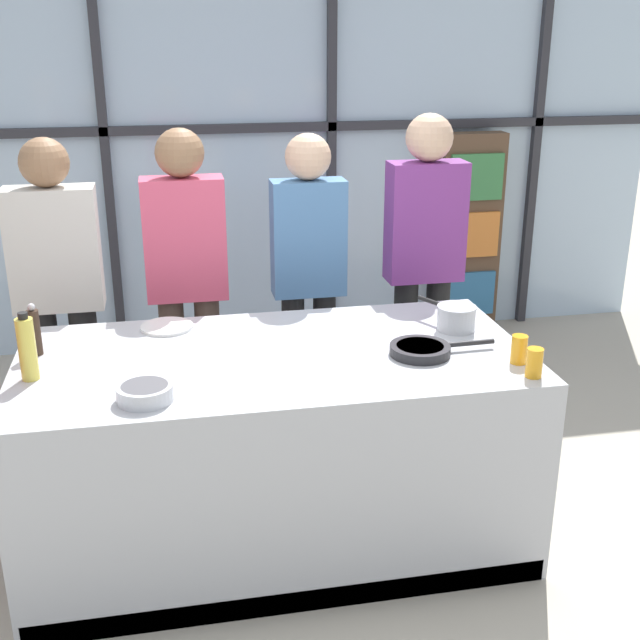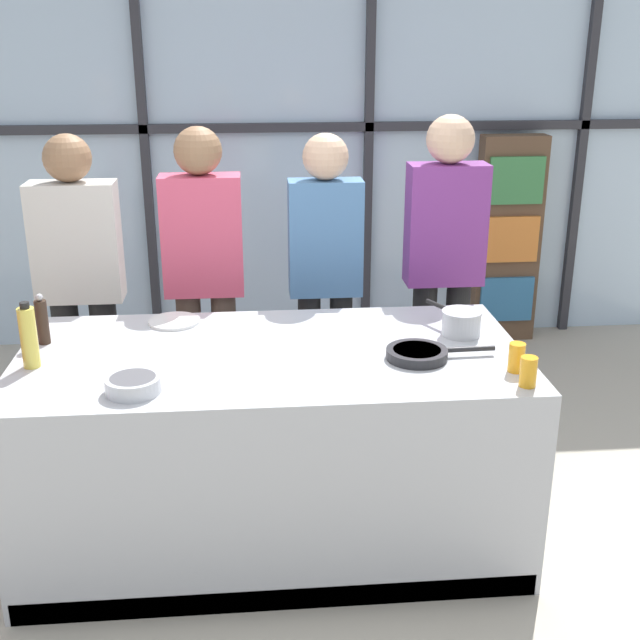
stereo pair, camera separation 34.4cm
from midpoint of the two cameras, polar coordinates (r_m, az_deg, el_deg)
ground_plane at (r=3.80m, az=-0.54°, el=-14.94°), size 18.00×18.00×0.00m
back_window_wall at (r=5.68m, az=-2.67°, el=12.18°), size 6.40×0.10×2.80m
bookshelf at (r=5.97m, az=14.82°, el=5.49°), size 0.46×0.19×1.49m
demo_island at (r=3.56m, az=-0.54°, el=-9.04°), size 2.12×1.06×0.90m
spectator_far_left at (r=4.27m, az=-14.52°, el=2.92°), size 0.44×0.24×1.70m
spectator_center_left at (r=4.20m, az=-5.95°, el=3.63°), size 0.41×0.24×1.73m
spectator_center_right at (r=4.24m, az=2.71°, el=3.67°), size 0.38×0.24×1.69m
spectator_far_right at (r=4.36m, az=11.07°, el=4.39°), size 0.41×0.25×1.77m
frying_pan at (r=3.34m, az=9.97°, el=-2.41°), size 0.46×0.25×0.04m
saucepan at (r=3.62m, az=12.70°, el=-0.19°), size 0.21×0.30×0.11m
white_plate at (r=3.73m, az=-7.74°, el=-0.14°), size 0.24×0.24×0.01m
mixing_bowl at (r=3.04m, az=-10.01°, el=-4.57°), size 0.21×0.21×0.06m
oil_bottle at (r=3.32m, az=-17.27°, el=-1.21°), size 0.07×0.07×0.27m
pepper_grinder at (r=3.57m, az=-16.59°, el=-0.11°), size 0.05×0.05×0.22m
juice_glass_near at (r=3.18m, az=17.64°, el=-3.59°), size 0.06×0.06×0.12m
juice_glass_far at (r=3.30m, az=16.75°, el=-2.63°), size 0.06×0.06×0.12m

